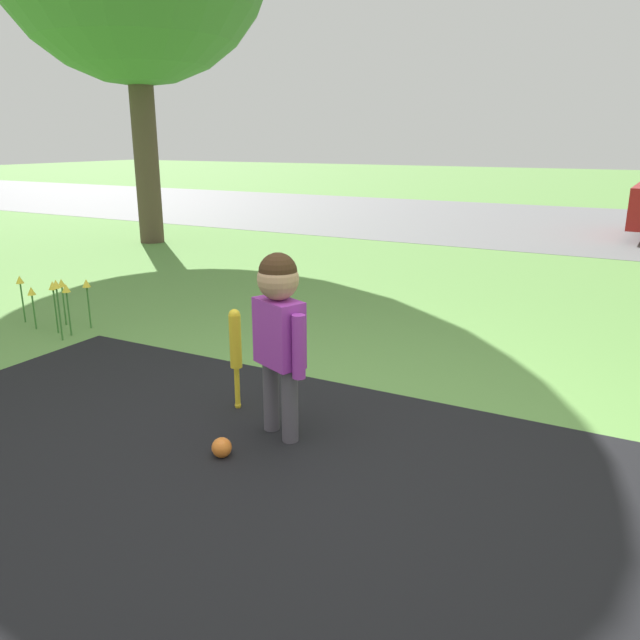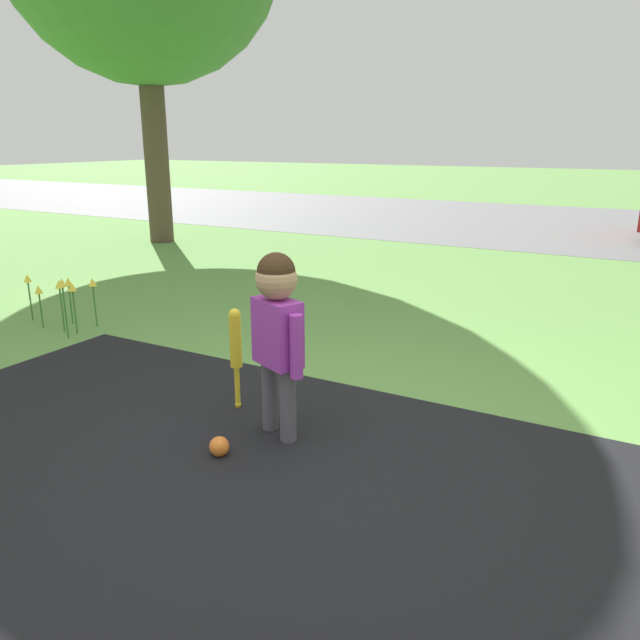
# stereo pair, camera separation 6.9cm
# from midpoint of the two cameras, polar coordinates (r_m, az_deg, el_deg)

# --- Properties ---
(ground_plane) EXTENTS (60.00, 60.00, 0.00)m
(ground_plane) POSITION_cam_midpoint_polar(r_m,az_deg,el_deg) (2.71, -0.90, -14.14)
(ground_plane) COLOR #5B8C42
(street_strip) EXTENTS (40.00, 6.00, 0.01)m
(street_strip) POSITION_cam_midpoint_polar(r_m,az_deg,el_deg) (11.14, 23.19, 7.93)
(street_strip) COLOR slate
(street_strip) RESTS_ON ground
(child) EXTENTS (0.34, 0.22, 0.89)m
(child) POSITION_cam_midpoint_polar(r_m,az_deg,el_deg) (2.84, -3.25, -0.01)
(child) COLOR #4C4751
(child) RESTS_ON ground
(baseball_bat) EXTENTS (0.06, 0.06, 0.54)m
(baseball_bat) POSITION_cam_midpoint_polar(r_m,az_deg,el_deg) (3.23, -7.11, -2.24)
(baseball_bat) COLOR yellow
(baseball_bat) RESTS_ON ground
(sports_ball) EXTENTS (0.09, 0.09, 0.09)m
(sports_ball) POSITION_cam_midpoint_polar(r_m,az_deg,el_deg) (2.88, -8.50, -11.36)
(sports_ball) COLOR orange
(sports_ball) RESTS_ON ground
(flower_bed) EXTENTS (0.69, 0.37, 0.44)m
(flower_bed) POSITION_cam_midpoint_polar(r_m,az_deg,el_deg) (4.96, -22.29, 2.74)
(flower_bed) COLOR #38702D
(flower_bed) RESTS_ON ground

